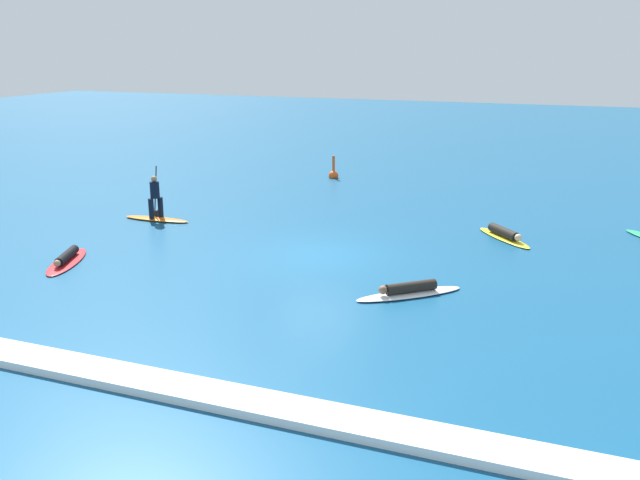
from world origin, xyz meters
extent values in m
plane|color=navy|center=(0.00, 0.00, 0.00)|extent=(120.00, 120.00, 0.00)
ellipsoid|color=white|center=(3.60, -2.59, 0.04)|extent=(2.78, 2.52, 0.09)
cylinder|color=black|center=(3.64, -2.55, 0.24)|extent=(1.29, 1.17, 0.30)
sphere|color=brown|center=(3.00, -3.11, 0.26)|extent=(0.34, 0.34, 0.24)
ellipsoid|color=yellow|center=(5.34, 4.07, 0.04)|extent=(2.32, 2.54, 0.08)
cylinder|color=black|center=(5.31, 4.10, 0.24)|extent=(1.20, 1.31, 0.32)
sphere|color=beige|center=(5.87, 3.46, 0.26)|extent=(0.35, 0.35, 0.25)
ellipsoid|color=orange|center=(-7.50, 1.90, 0.05)|extent=(2.76, 0.66, 0.11)
cylinder|color=black|center=(-7.41, 2.07, 0.50)|extent=(0.21, 0.21, 0.78)
cylinder|color=black|center=(-7.60, 1.73, 0.50)|extent=(0.21, 0.21, 0.78)
cylinder|color=black|center=(-7.50, 1.90, 1.20)|extent=(0.37, 0.37, 0.63)
sphere|color=#A37556|center=(-7.50, 1.90, 1.63)|extent=(0.24, 0.24, 0.23)
cylinder|color=black|center=(-7.66, 2.17, 1.08)|extent=(0.06, 0.38, 1.92)
cube|color=black|center=(-7.66, 2.17, 0.17)|extent=(0.07, 0.20, 0.32)
ellipsoid|color=red|center=(-7.09, -3.61, 0.04)|extent=(1.75, 2.93, 0.07)
cylinder|color=black|center=(-7.11, -3.57, 0.21)|extent=(0.79, 1.45, 0.28)
sphere|color=#A37556|center=(-6.81, -4.35, 0.23)|extent=(0.27, 0.27, 0.21)
sphere|color=#E55119|center=(-4.05, 12.43, 0.12)|extent=(0.50, 0.50, 0.50)
cylinder|color=#E55119|center=(-4.05, 12.43, 0.56)|extent=(0.14, 0.14, 1.13)
cube|color=white|center=(0.00, -9.48, 0.09)|extent=(25.80, 0.90, 0.18)
camera|label=1|loc=(7.64, -19.84, 6.65)|focal=38.60mm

